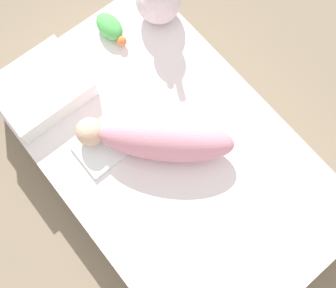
{
  "coord_description": "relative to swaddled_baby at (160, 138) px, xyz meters",
  "views": [
    {
      "loc": [
        0.34,
        -0.29,
        1.71
      ],
      "look_at": [
        -0.01,
        0.0,
        0.28
      ],
      "focal_mm": 42.0,
      "sensor_mm": 36.0,
      "label": 1
    }
  ],
  "objects": [
    {
      "name": "turtle_plush",
      "position": [
        -0.53,
        0.16,
        -0.05
      ],
      "size": [
        0.18,
        0.09,
        0.08
      ],
      "color": "#51B756",
      "rests_on": "bed_mattress"
    },
    {
      "name": "pillow",
      "position": [
        -0.47,
        -0.23,
        -0.04
      ],
      "size": [
        0.29,
        0.35,
        0.09
      ],
      "color": "white",
      "rests_on": "bed_mattress"
    },
    {
      "name": "ground_plane",
      "position": [
        0.04,
        0.01,
        -0.32
      ],
      "size": [
        12.0,
        12.0,
        0.0
      ],
      "primitive_type": "plane",
      "color": "#7A6B56"
    },
    {
      "name": "bed_mattress",
      "position": [
        0.04,
        0.01,
        -0.2
      ],
      "size": [
        1.4,
        0.87,
        0.23
      ],
      "color": "white",
      "rests_on": "ground_plane"
    },
    {
      "name": "burp_cloth",
      "position": [
        -0.13,
        -0.21,
        -0.08
      ],
      "size": [
        0.17,
        0.15,
        0.02
      ],
      "color": "white",
      "rests_on": "bed_mattress"
    },
    {
      "name": "swaddled_baby",
      "position": [
        0.0,
        0.0,
        0.0
      ],
      "size": [
        0.5,
        0.5,
        0.18
      ],
      "rotation": [
        0.0,
        0.0,
        3.92
      ],
      "color": "pink",
      "rests_on": "bed_mattress"
    }
  ]
}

